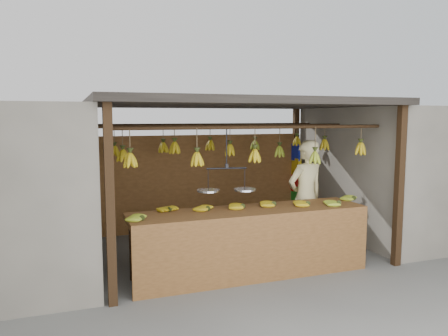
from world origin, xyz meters
name	(u,v)px	position (x,y,z in m)	size (l,w,h in m)	color
ground	(230,250)	(0.00, 0.00, 0.00)	(80.00, 80.00, 0.00)	#5B5B57
stall	(223,127)	(0.00, 0.33, 1.97)	(4.30, 3.30, 2.40)	black
neighbor_right	(411,170)	(3.60, 0.00, 1.15)	(3.00, 3.00, 2.30)	slate
counter	(253,226)	(-0.14, -1.22, 0.70)	(3.50, 0.74, 0.96)	brown
hanging_bananas	(231,150)	(0.00, -0.01, 1.62)	(3.59, 2.22, 0.39)	#B79713
balance_scale	(227,187)	(-0.43, -1.00, 1.20)	(0.78, 0.38, 0.85)	black
vendor	(306,198)	(1.02, -0.60, 0.89)	(0.65, 0.43, 1.79)	beige
bag_bundles	(296,174)	(1.94, 1.35, 0.98)	(0.08, 0.26, 1.20)	#1426BF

